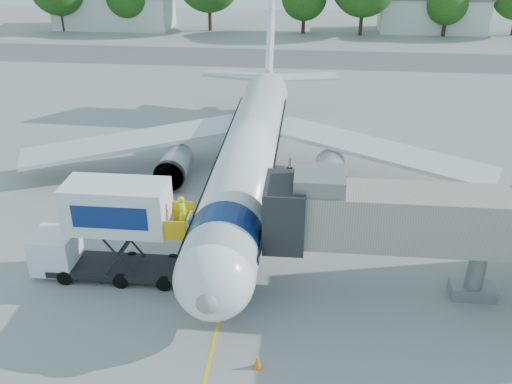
# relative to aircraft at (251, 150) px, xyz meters

# --- Properties ---
(ground) EXTENTS (160.00, 160.00, 0.00)m
(ground) POSITION_rel_aircraft_xyz_m (0.00, -4.12, -2.95)
(ground) COLOR #989895
(ground) RESTS_ON ground
(guidance_line) EXTENTS (0.15, 70.00, 0.01)m
(guidance_line) POSITION_rel_aircraft_xyz_m (0.00, -4.12, -2.94)
(guidance_line) COLOR yellow
(guidance_line) RESTS_ON ground
(taxiway_strip) EXTENTS (120.00, 10.00, 0.01)m
(taxiway_strip) POSITION_rel_aircraft_xyz_m (0.00, 37.88, -2.94)
(taxiway_strip) COLOR #59595B
(taxiway_strip) RESTS_ON ground
(aircraft) EXTENTS (34.17, 37.73, 11.35)m
(aircraft) POSITION_rel_aircraft_xyz_m (0.00, 0.00, 0.00)
(aircraft) COLOR white
(aircraft) RESTS_ON ground
(jet_bridge) EXTENTS (13.90, 3.20, 6.60)m
(jet_bridge) POSITION_rel_aircraft_xyz_m (7.99, -11.12, 1.39)
(jet_bridge) COLOR #A89E8F
(jet_bridge) RESTS_ON ground
(catering_hiloader) EXTENTS (8.51, 2.44, 5.50)m
(catering_hiloader) POSITION_rel_aircraft_xyz_m (-6.26, -11.12, -0.19)
(catering_hiloader) COLOR black
(catering_hiloader) RESTS_ON ground
(safety_cone_a) EXTENTS (0.38, 0.38, 0.61)m
(safety_cone_a) POSITION_rel_aircraft_xyz_m (2.14, -17.19, -2.66)
(safety_cone_a) COLOR orange
(safety_cone_a) RESTS_ON ground
(outbuilding_left) EXTENTS (18.40, 8.40, 5.30)m
(outbuilding_left) POSITION_rel_aircraft_xyz_m (-28.00, 55.88, -0.29)
(outbuilding_left) COLOR silver
(outbuilding_left) RESTS_ON ground
(outbuilding_right) EXTENTS (16.40, 7.40, 5.30)m
(outbuilding_right) POSITION_rel_aircraft_xyz_m (22.00, 57.88, -0.29)
(outbuilding_right) COLOR silver
(outbuilding_right) RESTS_ON ground
(tree_f) EXTENTS (5.98, 5.98, 7.62)m
(tree_f) POSITION_rel_aircraft_xyz_m (23.29, 54.09, 1.67)
(tree_f) COLOR #382314
(tree_f) RESTS_ON ground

